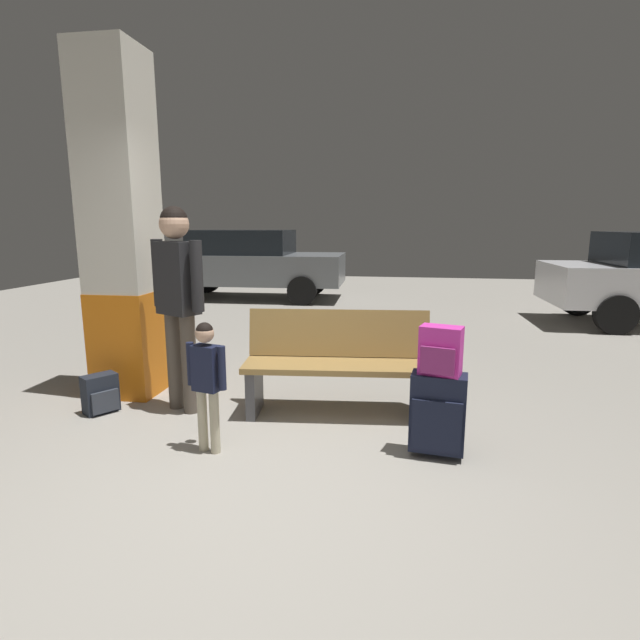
{
  "coord_description": "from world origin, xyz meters",
  "views": [
    {
      "loc": [
        0.84,
        -2.65,
        1.63
      ],
      "look_at": [
        0.2,
        1.3,
        0.85
      ],
      "focal_mm": 27.68,
      "sensor_mm": 36.0,
      "label": 1
    }
  ],
  "objects_px": {
    "structural_pillar": "(122,230)",
    "bench": "(338,364)",
    "suitcase": "(438,413)",
    "backpack_dark_floor": "(101,394)",
    "backpack_bright": "(440,351)",
    "adult": "(178,288)",
    "parked_car_far": "(248,262)",
    "child": "(206,373)"
  },
  "relations": [
    {
      "from": "child",
      "to": "backpack_bright",
      "type": "bearing_deg",
      "value": 6.65
    },
    {
      "from": "suitcase",
      "to": "backpack_dark_floor",
      "type": "bearing_deg",
      "value": 172.32
    },
    {
      "from": "bench",
      "to": "parked_car_far",
      "type": "relative_size",
      "value": 0.4
    },
    {
      "from": "adult",
      "to": "parked_car_far",
      "type": "bearing_deg",
      "value": 102.25
    },
    {
      "from": "structural_pillar",
      "to": "parked_car_far",
      "type": "xyz_separation_m",
      "value": [
        -0.74,
        6.25,
        -0.77
      ]
    },
    {
      "from": "backpack_bright",
      "to": "child",
      "type": "relative_size",
      "value": 0.35
    },
    {
      "from": "bench",
      "to": "child",
      "type": "bearing_deg",
      "value": -132.34
    },
    {
      "from": "backpack_bright",
      "to": "child",
      "type": "xyz_separation_m",
      "value": [
        -1.62,
        -0.19,
        -0.18
      ]
    },
    {
      "from": "backpack_bright",
      "to": "backpack_dark_floor",
      "type": "distance_m",
      "value": 2.94
    },
    {
      "from": "structural_pillar",
      "to": "adult",
      "type": "height_order",
      "value": "structural_pillar"
    },
    {
      "from": "adult",
      "to": "suitcase",
      "type": "bearing_deg",
      "value": -14.5
    },
    {
      "from": "backpack_dark_floor",
      "to": "backpack_bright",
      "type": "bearing_deg",
      "value": -7.69
    },
    {
      "from": "parked_car_far",
      "to": "structural_pillar",
      "type": "bearing_deg",
      "value": -83.29
    },
    {
      "from": "parked_car_far",
      "to": "suitcase",
      "type": "bearing_deg",
      "value": -63.4
    },
    {
      "from": "bench",
      "to": "suitcase",
      "type": "relative_size",
      "value": 2.72
    },
    {
      "from": "bench",
      "to": "parked_car_far",
      "type": "height_order",
      "value": "parked_car_far"
    },
    {
      "from": "child",
      "to": "backpack_dark_floor",
      "type": "xyz_separation_m",
      "value": [
        -1.22,
        0.57,
        -0.42
      ]
    },
    {
      "from": "suitcase",
      "to": "backpack_dark_floor",
      "type": "height_order",
      "value": "suitcase"
    },
    {
      "from": "structural_pillar",
      "to": "parked_car_far",
      "type": "relative_size",
      "value": 0.77
    },
    {
      "from": "suitcase",
      "to": "backpack_dark_floor",
      "type": "relative_size",
      "value": 1.78
    },
    {
      "from": "suitcase",
      "to": "adult",
      "type": "relative_size",
      "value": 0.34
    },
    {
      "from": "child",
      "to": "parked_car_far",
      "type": "bearing_deg",
      "value": 104.98
    },
    {
      "from": "backpack_bright",
      "to": "structural_pillar",
      "type": "bearing_deg",
      "value": 161.83
    },
    {
      "from": "child",
      "to": "suitcase",
      "type": "bearing_deg",
      "value": 6.65
    },
    {
      "from": "bench",
      "to": "child",
      "type": "distance_m",
      "value": 1.24
    },
    {
      "from": "adult",
      "to": "structural_pillar",
      "type": "bearing_deg",
      "value": 151.57
    },
    {
      "from": "backpack_dark_floor",
      "to": "suitcase",
      "type": "bearing_deg",
      "value": -7.68
    },
    {
      "from": "backpack_dark_floor",
      "to": "parked_car_far",
      "type": "bearing_deg",
      "value": 96.29
    },
    {
      "from": "child",
      "to": "parked_car_far",
      "type": "xyz_separation_m",
      "value": [
        -1.97,
        7.38,
        0.22
      ]
    },
    {
      "from": "structural_pillar",
      "to": "suitcase",
      "type": "distance_m",
      "value": 3.27
    },
    {
      "from": "child",
      "to": "parked_car_far",
      "type": "distance_m",
      "value": 7.64
    },
    {
      "from": "bench",
      "to": "backpack_dark_floor",
      "type": "xyz_separation_m",
      "value": [
        -2.05,
        -0.33,
        -0.28
      ]
    },
    {
      "from": "structural_pillar",
      "to": "bench",
      "type": "height_order",
      "value": "structural_pillar"
    },
    {
      "from": "child",
      "to": "backpack_dark_floor",
      "type": "relative_size",
      "value": 2.82
    },
    {
      "from": "child",
      "to": "adult",
      "type": "distance_m",
      "value": 1.05
    },
    {
      "from": "adult",
      "to": "parked_car_far",
      "type": "xyz_separation_m",
      "value": [
        -1.44,
        6.63,
        -0.29
      ]
    },
    {
      "from": "bench",
      "to": "structural_pillar",
      "type": "bearing_deg",
      "value": 173.84
    },
    {
      "from": "backpack_bright",
      "to": "suitcase",
      "type": "bearing_deg",
      "value": 11.0
    },
    {
      "from": "suitcase",
      "to": "backpack_bright",
      "type": "relative_size",
      "value": 1.78
    },
    {
      "from": "backpack_bright",
      "to": "child",
      "type": "distance_m",
      "value": 1.65
    },
    {
      "from": "structural_pillar",
      "to": "suitcase",
      "type": "relative_size",
      "value": 5.25
    },
    {
      "from": "structural_pillar",
      "to": "parked_car_far",
      "type": "bearing_deg",
      "value": 96.71
    }
  ]
}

